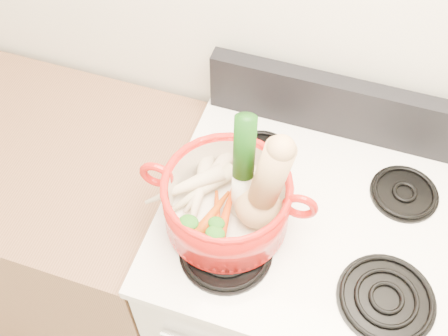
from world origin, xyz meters
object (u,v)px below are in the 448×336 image
(dutch_oven, at_px, (227,202))
(squash, at_px, (261,184))
(leek, at_px, (242,169))
(stove_body, at_px, (298,298))

(dutch_oven, height_order, squash, squash)
(squash, xyz_separation_m, leek, (-0.05, 0.02, 0.02))
(dutch_oven, bearing_deg, squash, 2.44)
(stove_body, relative_size, squash, 3.25)
(dutch_oven, relative_size, squash, 1.05)
(squash, height_order, leek, leek)
(stove_body, relative_size, leek, 2.93)
(squash, relative_size, leek, 0.90)
(stove_body, height_order, dutch_oven, dutch_oven)
(leek, bearing_deg, stove_body, 3.67)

